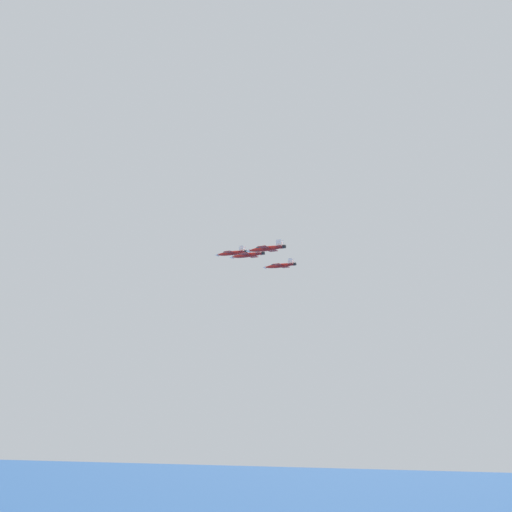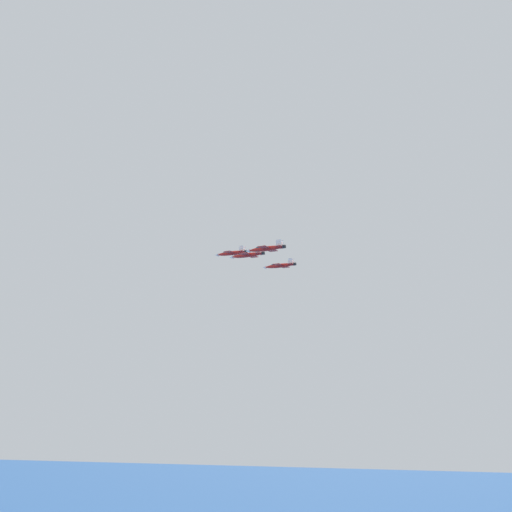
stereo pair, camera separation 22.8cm
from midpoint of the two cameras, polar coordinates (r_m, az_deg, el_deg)
name	(u,v)px [view 1 (the left image)]	position (r m, az deg, el deg)	size (l,w,h in m)	color
jet_lead	(231,253)	(270.10, -2.19, 0.26)	(15.31, 9.83, 3.28)	red
jet_left_wingman	(247,255)	(250.08, -0.79, 0.09)	(15.31, 9.89, 3.30)	red
jet_right_wingman	(280,266)	(272.79, 2.05, -0.84)	(15.51, 9.99, 3.33)	red
jet_left_outer	(266,249)	(230.90, 0.86, 0.66)	(15.75, 10.11, 3.37)	red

